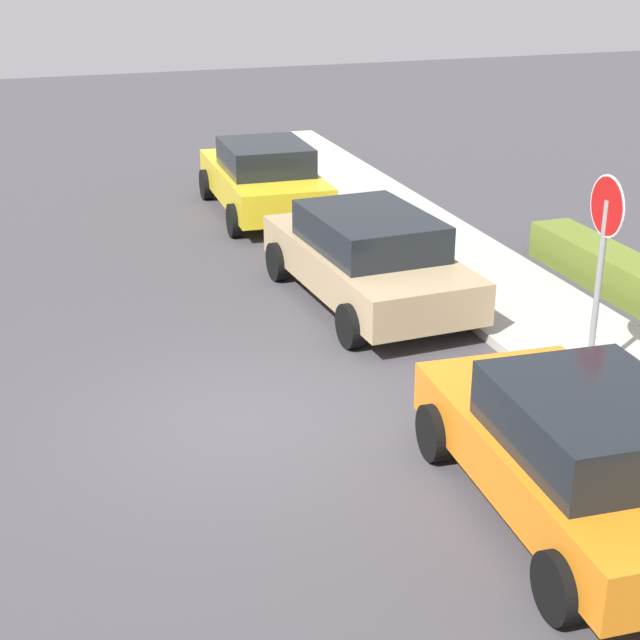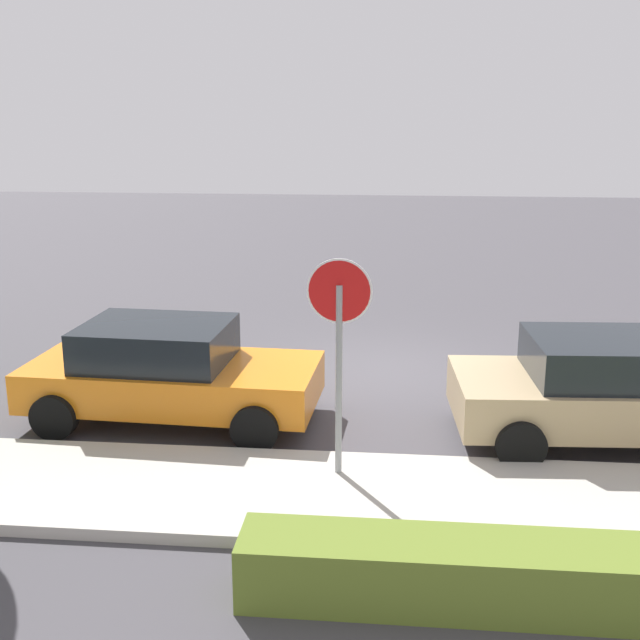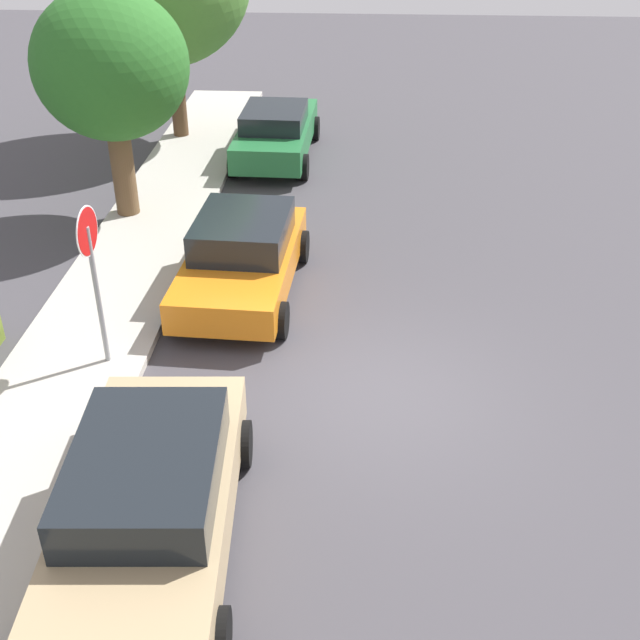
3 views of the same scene
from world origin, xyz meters
TOP-DOWN VIEW (x-y plane):
  - ground_plane at (0.00, 0.00)m, footprint 60.00×60.00m
  - sidewalk_curb at (0.00, 4.90)m, footprint 32.00×2.22m
  - stop_sign at (0.48, 4.38)m, footprint 0.76×0.08m
  - parked_car_orange at (3.06, 2.57)m, footprint 4.22×2.23m
  - parked_car_tan at (-3.20, 2.76)m, footprint 4.55×2.30m
  - front_yard_hedge at (-1.65, 6.75)m, footprint 5.72×0.75m

SIDE VIEW (x-z plane):
  - ground_plane at x=0.00m, z-range 0.00..0.00m
  - sidewalk_curb at x=0.00m, z-range 0.00..0.14m
  - front_yard_hedge at x=-1.65m, z-range 0.00..0.62m
  - parked_car_orange at x=3.06m, z-range 0.02..1.46m
  - parked_car_tan at x=-3.20m, z-range 0.03..1.49m
  - stop_sign at x=0.48m, z-range 0.51..3.27m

